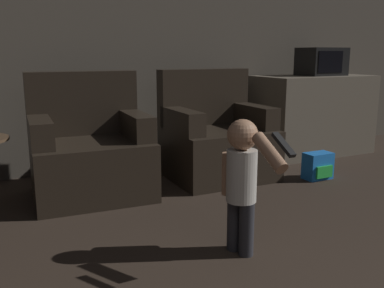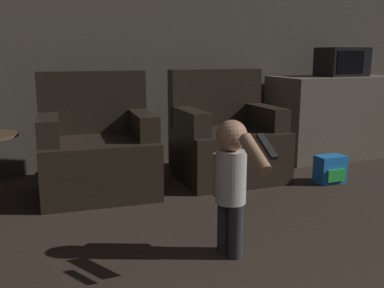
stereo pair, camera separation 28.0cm
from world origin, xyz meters
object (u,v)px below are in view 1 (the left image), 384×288
Objects in this scene: person_toddler at (242,176)px; microwave at (321,62)px; armchair_left at (90,153)px; armchair_right at (216,140)px; toy_backpack at (318,166)px.

microwave reaches higher than person_toddler.
armchair_left is 1.00× the size of armchair_right.
armchair_right is 1.74m from microwave.
person_toddler is (0.51, -1.45, 0.12)m from armchair_left.
armchair_right is at bearing -167.40° from microwave.
toy_backpack is at bearing -31.84° from armchair_right.
armchair_right is 3.86× the size of toy_backpack.
armchair_left and armchair_right have the same top height.
armchair_right is 0.97m from toy_backpack.
microwave is at bearing -65.21° from person_toddler.
armchair_left is 1.17m from armchair_right.
armchair_left is at bearing -179.10° from armchair_right.
armchair_left is 1.26× the size of person_toddler.
microwave is (1.56, 0.35, 0.70)m from armchair_right.
person_toddler is at bearing -141.04° from microwave.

